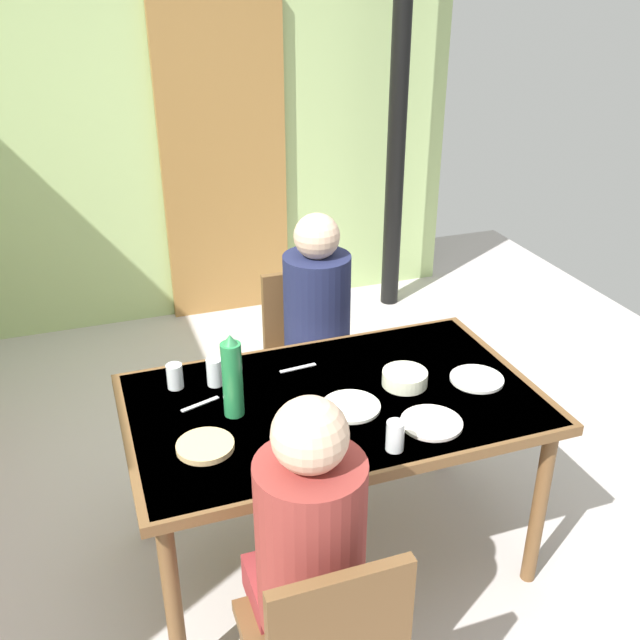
% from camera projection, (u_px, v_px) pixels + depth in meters
% --- Properties ---
extents(ground_plane, '(6.15, 6.15, 0.00)m').
position_uv_depth(ground_plane, '(245.00, 550.00, 2.98)').
color(ground_plane, '#BCB4B2').
extents(wall_back, '(4.13, 0.10, 2.74)m').
position_uv_depth(wall_back, '(137.00, 109.00, 4.36)').
color(wall_back, '#ACC77F').
rests_on(wall_back, ground_plane).
extents(door_wooden, '(0.80, 0.05, 2.00)m').
position_uv_depth(door_wooden, '(224.00, 166.00, 4.60)').
color(door_wooden, olive).
rests_on(door_wooden, ground_plane).
extents(stove_pipe_column, '(0.12, 0.12, 2.74)m').
position_uv_depth(stove_pipe_column, '(398.00, 103.00, 4.53)').
color(stove_pipe_column, black).
rests_on(stove_pipe_column, ground_plane).
extents(dining_table, '(1.50, 0.89, 0.75)m').
position_uv_depth(dining_table, '(334.00, 415.00, 2.66)').
color(dining_table, brown).
rests_on(dining_table, ground_plane).
extents(chair_far_diner, '(0.40, 0.40, 0.87)m').
position_uv_depth(chair_far_diner, '(309.00, 351.00, 3.46)').
color(chair_far_diner, brown).
rests_on(chair_far_diner, ground_plane).
extents(person_near_diner, '(0.30, 0.37, 0.77)m').
position_uv_depth(person_near_diner, '(309.00, 535.00, 1.96)').
color(person_near_diner, maroon).
rests_on(person_near_diner, ground_plane).
extents(person_far_diner, '(0.30, 0.37, 0.77)m').
position_uv_depth(person_far_diner, '(318.00, 309.00, 3.22)').
color(person_far_diner, '#1A2243').
rests_on(person_far_diner, ground_plane).
extents(water_bottle_green_near, '(0.07, 0.07, 0.31)m').
position_uv_depth(water_bottle_green_near, '(232.00, 377.00, 2.48)').
color(water_bottle_green_near, '#257E45').
rests_on(water_bottle_green_near, dining_table).
extents(serving_bowl_center, '(0.17, 0.17, 0.05)m').
position_uv_depth(serving_bowl_center, '(405.00, 378.00, 2.71)').
color(serving_bowl_center, silver).
rests_on(serving_bowl_center, dining_table).
extents(dinner_plate_near_left, '(0.21, 0.21, 0.01)m').
position_uv_depth(dinner_plate_near_left, '(351.00, 406.00, 2.57)').
color(dinner_plate_near_left, white).
rests_on(dinner_plate_near_left, dining_table).
extents(dinner_plate_near_right, '(0.21, 0.21, 0.01)m').
position_uv_depth(dinner_plate_near_right, '(431.00, 423.00, 2.48)').
color(dinner_plate_near_right, white).
rests_on(dinner_plate_near_right, dining_table).
extents(dinner_plate_far_center, '(0.20, 0.20, 0.01)m').
position_uv_depth(dinner_plate_far_center, '(477.00, 379.00, 2.74)').
color(dinner_plate_far_center, white).
rests_on(dinner_plate_far_center, dining_table).
extents(drinking_glass_by_near_diner, '(0.06, 0.06, 0.10)m').
position_uv_depth(drinking_glass_by_near_diner, '(395.00, 436.00, 2.34)').
color(drinking_glass_by_near_diner, silver).
rests_on(drinking_glass_by_near_diner, dining_table).
extents(drinking_glass_by_far_diner, '(0.06, 0.06, 0.11)m').
position_uv_depth(drinking_glass_by_far_diner, '(215.00, 372.00, 2.70)').
color(drinking_glass_by_far_diner, silver).
rests_on(drinking_glass_by_far_diner, dining_table).
extents(drinking_glass_spare_center, '(0.06, 0.06, 0.10)m').
position_uv_depth(drinking_glass_spare_center, '(175.00, 376.00, 2.68)').
color(drinking_glass_spare_center, silver).
rests_on(drinking_glass_spare_center, dining_table).
extents(bread_plate_sliced, '(0.19, 0.19, 0.02)m').
position_uv_depth(bread_plate_sliced, '(205.00, 446.00, 2.36)').
color(bread_plate_sliced, '#DBB77A').
rests_on(bread_plate_sliced, dining_table).
extents(cutlery_knife_near, '(0.15, 0.03, 0.00)m').
position_uv_depth(cutlery_knife_near, '(298.00, 368.00, 2.82)').
color(cutlery_knife_near, silver).
rests_on(cutlery_knife_near, dining_table).
extents(cutlery_fork_near, '(0.15, 0.06, 0.00)m').
position_uv_depth(cutlery_fork_near, '(200.00, 404.00, 2.59)').
color(cutlery_fork_near, silver).
rests_on(cutlery_fork_near, dining_table).
extents(cutlery_knife_far, '(0.06, 0.15, 0.00)m').
position_uv_depth(cutlery_knife_far, '(329.00, 447.00, 2.37)').
color(cutlery_knife_far, silver).
rests_on(cutlery_knife_far, dining_table).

